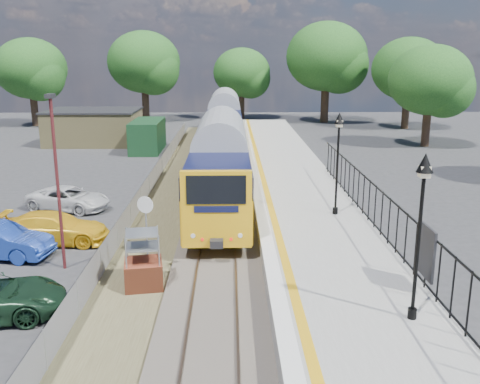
{
  "coord_description": "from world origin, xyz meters",
  "views": [
    {
      "loc": [
        0.55,
        -17.25,
        7.89
      ],
      "look_at": [
        0.96,
        5.79,
        2.0
      ],
      "focal_mm": 40.0,
      "sensor_mm": 36.0,
      "label": 1
    }
  ],
  "objects_px": {
    "car_yellow": "(54,228)",
    "car_white": "(69,198)",
    "speed_sign": "(146,222)",
    "carpark_lamp": "(57,172)",
    "victorian_lamp_north": "(338,140)",
    "train": "(223,132)",
    "brick_plinth": "(143,261)",
    "victorian_lamp_south": "(422,199)"
  },
  "relations": [
    {
      "from": "speed_sign",
      "to": "train",
      "type": "bearing_deg",
      "value": 101.09
    },
    {
      "from": "victorian_lamp_south",
      "to": "victorian_lamp_north",
      "type": "height_order",
      "value": "same"
    },
    {
      "from": "carpark_lamp",
      "to": "car_white",
      "type": "relative_size",
      "value": 1.51
    },
    {
      "from": "victorian_lamp_south",
      "to": "speed_sign",
      "type": "bearing_deg",
      "value": 147.49
    },
    {
      "from": "speed_sign",
      "to": "carpark_lamp",
      "type": "bearing_deg",
      "value": -176.71
    },
    {
      "from": "victorian_lamp_north",
      "to": "train",
      "type": "height_order",
      "value": "victorian_lamp_north"
    },
    {
      "from": "train",
      "to": "speed_sign",
      "type": "bearing_deg",
      "value": -96.65
    },
    {
      "from": "train",
      "to": "brick_plinth",
      "type": "bearing_deg",
      "value": -96.36
    },
    {
      "from": "victorian_lamp_north",
      "to": "brick_plinth",
      "type": "bearing_deg",
      "value": -142.93
    },
    {
      "from": "speed_sign",
      "to": "carpark_lamp",
      "type": "height_order",
      "value": "carpark_lamp"
    },
    {
      "from": "brick_plinth",
      "to": "train",
      "type": "bearing_deg",
      "value": 83.64
    },
    {
      "from": "car_yellow",
      "to": "train",
      "type": "bearing_deg",
      "value": -21.0
    },
    {
      "from": "speed_sign",
      "to": "car_yellow",
      "type": "relative_size",
      "value": 0.65
    },
    {
      "from": "victorian_lamp_north",
      "to": "speed_sign",
      "type": "xyz_separation_m",
      "value": [
        -7.8,
        -4.9,
        -2.19
      ]
    },
    {
      "from": "victorian_lamp_north",
      "to": "car_yellow",
      "type": "distance_m",
      "value": 12.96
    },
    {
      "from": "speed_sign",
      "to": "car_yellow",
      "type": "distance_m",
      "value": 6.08
    },
    {
      "from": "car_white",
      "to": "speed_sign",
      "type": "bearing_deg",
      "value": -130.0
    },
    {
      "from": "victorian_lamp_south",
      "to": "victorian_lamp_north",
      "type": "bearing_deg",
      "value": 91.15
    },
    {
      "from": "carpark_lamp",
      "to": "car_white",
      "type": "xyz_separation_m",
      "value": [
        -2.17,
        8.07,
        -3.17
      ]
    },
    {
      "from": "victorian_lamp_north",
      "to": "carpark_lamp",
      "type": "relative_size",
      "value": 0.7
    },
    {
      "from": "victorian_lamp_south",
      "to": "car_yellow",
      "type": "distance_m",
      "value": 15.79
    },
    {
      "from": "train",
      "to": "carpark_lamp",
      "type": "bearing_deg",
      "value": -105.78
    },
    {
      "from": "brick_plinth",
      "to": "car_yellow",
      "type": "xyz_separation_m",
      "value": [
        -4.59,
        4.71,
        -0.32
      ]
    },
    {
      "from": "brick_plinth",
      "to": "car_yellow",
      "type": "bearing_deg",
      "value": 134.28
    },
    {
      "from": "victorian_lamp_south",
      "to": "car_yellow",
      "type": "bearing_deg",
      "value": 145.0
    },
    {
      "from": "brick_plinth",
      "to": "car_white",
      "type": "height_order",
      "value": "brick_plinth"
    },
    {
      "from": "car_yellow",
      "to": "car_white",
      "type": "distance_m",
      "value": 5.29
    },
    {
      "from": "victorian_lamp_south",
      "to": "train",
      "type": "xyz_separation_m",
      "value": [
        -5.5,
        26.55,
        -1.96
      ]
    },
    {
      "from": "train",
      "to": "car_yellow",
      "type": "bearing_deg",
      "value": -111.79
    },
    {
      "from": "victorian_lamp_south",
      "to": "speed_sign",
      "type": "relative_size",
      "value": 1.5
    },
    {
      "from": "speed_sign",
      "to": "car_white",
      "type": "xyz_separation_m",
      "value": [
        -5.49,
        8.93,
        -1.5
      ]
    },
    {
      "from": "victorian_lamp_south",
      "to": "car_yellow",
      "type": "xyz_separation_m",
      "value": [
        -12.59,
        8.82,
        -3.62
      ]
    },
    {
      "from": "victorian_lamp_north",
      "to": "brick_plinth",
      "type": "relative_size",
      "value": 2.21
    },
    {
      "from": "victorian_lamp_north",
      "to": "train",
      "type": "distance_m",
      "value": 17.49
    },
    {
      "from": "train",
      "to": "carpark_lamp",
      "type": "relative_size",
      "value": 6.2
    },
    {
      "from": "carpark_lamp",
      "to": "car_white",
      "type": "bearing_deg",
      "value": 105.05
    },
    {
      "from": "victorian_lamp_south",
      "to": "speed_sign",
      "type": "distance_m",
      "value": 9.74
    },
    {
      "from": "carpark_lamp",
      "to": "speed_sign",
      "type": "bearing_deg",
      "value": -14.45
    },
    {
      "from": "car_yellow",
      "to": "car_white",
      "type": "xyz_separation_m",
      "value": [
        -0.9,
        5.21,
        -0.07
      ]
    },
    {
      "from": "car_yellow",
      "to": "car_white",
      "type": "relative_size",
      "value": 1.07
    },
    {
      "from": "car_white",
      "to": "victorian_lamp_north",
      "type": "bearing_deg",
      "value": -88.45
    },
    {
      "from": "train",
      "to": "carpark_lamp",
      "type": "distance_m",
      "value": 21.46
    }
  ]
}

